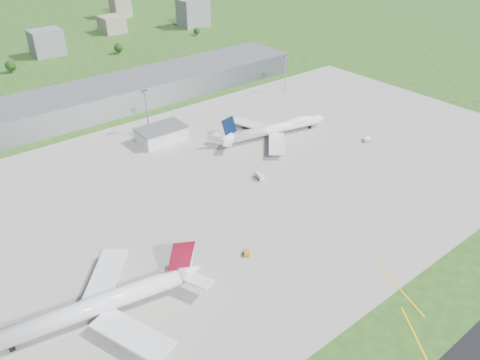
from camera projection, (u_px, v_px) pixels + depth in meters
ground at (108, 118)px, 294.21m from camera, size 1400.00×1400.00×0.00m
apron at (226, 184)px, 226.24m from camera, size 360.00×190.00×0.08m
terminal at (96, 100)px, 300.33m from camera, size 300.00×42.00×15.00m
ops_building at (162, 135)px, 264.18m from camera, size 26.00×16.00×8.00m
mast_center at (146, 104)px, 267.08m from camera, size 3.50×2.00×25.90m
mast_east at (286, 67)px, 326.09m from camera, size 3.50×2.00×25.90m
airliner_red_twin at (99, 306)px, 151.51m from camera, size 75.10×57.86×20.69m
airliner_blue_quad at (277, 128)px, 268.98m from camera, size 69.83×54.02×18.37m
tug_yellow at (247, 253)px, 180.88m from camera, size 3.59×3.64×1.65m
van_white_near at (259, 176)px, 229.85m from camera, size 3.64×6.04×2.83m
van_white_far at (367, 139)px, 265.27m from camera, size 5.09×3.53×2.41m
bldg_c at (47, 43)px, 405.90m from camera, size 26.00×20.00×22.00m
bldg_ce at (112, 24)px, 477.02m from camera, size 22.00×24.00×16.00m
bldg_e at (193, 13)px, 496.83m from camera, size 30.00×22.00×28.00m
bldg_tall_e at (120, 1)px, 533.29m from camera, size 20.00×18.00×36.00m
tree_c at (10, 65)px, 367.12m from camera, size 8.10×8.10×9.90m
tree_e at (118, 48)px, 412.23m from camera, size 7.65×7.65×9.35m
tree_far_e at (197, 31)px, 467.68m from camera, size 6.30×6.30×7.70m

